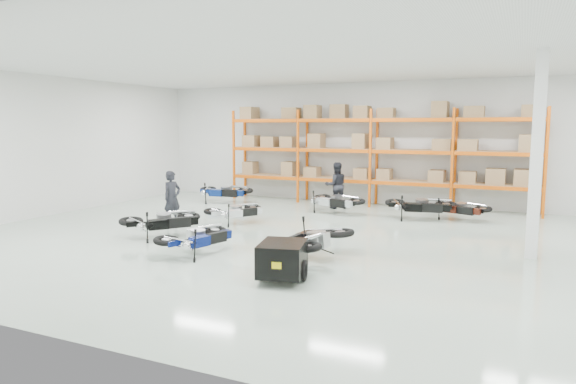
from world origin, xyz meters
The scene contains 14 objects.
room centered at (0.00, 0.00, 2.25)m, with size 18.00×18.00×18.00m.
pallet_rack centered at (0.00, 6.45, 2.26)m, with size 11.28×0.98×3.62m.
structural_column centered at (5.20, 0.50, 2.25)m, with size 0.25×0.25×4.50m, color white.
moto_blue_centre centered at (-1.61, -2.37, 0.51)m, with size 0.75×1.68×1.03m, color #081351, non-canonical shape.
moto_silver_left centered at (-2.74, 1.25, 0.48)m, with size 0.70×1.58×0.97m, color silver, non-canonical shape.
moto_black_far_left centered at (-3.49, -1.21, 0.56)m, with size 0.81×1.82×1.11m, color black, non-canonical shape.
moto_touring_right centered at (0.95, -1.73, 0.59)m, with size 0.86×1.93×1.18m, color black, non-canonical shape.
trailer centered at (0.95, -3.33, 0.42)m, with size 1.03×1.78×0.72m.
moto_back_a centered at (-5.29, 4.69, 0.56)m, with size 0.82×1.85×1.13m, color navy, non-canonical shape.
moto_back_b centered at (-0.70, 4.24, 0.54)m, with size 0.78×1.76×1.07m, color silver, non-canonical shape.
moto_back_c centered at (2.11, 4.21, 0.57)m, with size 0.83×1.87×1.14m, color black, non-canonical shape.
moto_back_d centered at (3.23, 4.62, 0.49)m, with size 0.71×1.59×0.97m, color #41150D, non-canonical shape.
person_left centered at (-4.32, 0.28, 0.80)m, with size 0.58×0.38×1.60m, color #212229.
person_back centered at (-1.00, 5.25, 0.82)m, with size 0.79×0.62×1.64m, color black.
Camera 1 is at (4.93, -11.77, 2.87)m, focal length 32.00 mm.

